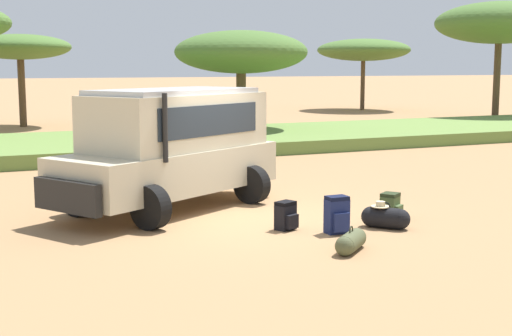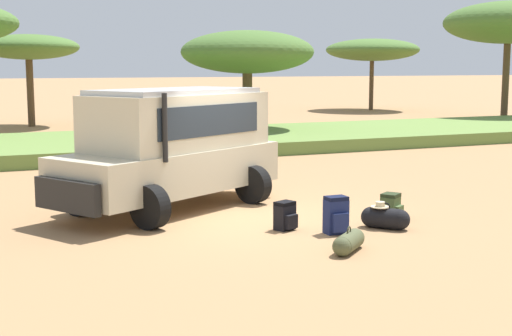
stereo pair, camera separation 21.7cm
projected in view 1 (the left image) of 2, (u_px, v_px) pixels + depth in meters
name	position (u px, v px, depth m)	size (l,w,h in m)	color
ground_plane	(249.00, 218.00, 13.67)	(320.00, 320.00, 0.00)	#9E754C
grass_bank	(109.00, 145.00, 24.26)	(120.00, 7.00, 0.44)	olive
safari_vehicle	(172.00, 146.00, 14.42)	(5.31, 4.06, 2.44)	beige
backpack_beside_front_wheel	(391.00, 207.00, 13.54)	(0.45, 0.47, 0.51)	#42562D
backpack_cluster_center	(286.00, 216.00, 12.69)	(0.42, 0.42, 0.51)	black
backpack_near_rear_wheel	(337.00, 215.00, 12.41)	(0.39, 0.38, 0.66)	navy
duffel_bag_low_black_case	(385.00, 217.00, 12.82)	(0.71, 0.78, 0.48)	black
duffel_bag_soft_canvas	(351.00, 242.00, 11.22)	(0.79, 0.72, 0.41)	#4C5133
acacia_tree_centre_back	(20.00, 47.00, 33.60)	(4.75, 5.17, 4.38)	brown
acacia_tree_right_mid	(241.00, 52.00, 27.91)	(5.21, 5.32, 4.27)	brown
acacia_tree_far_right	(363.00, 50.00, 46.45)	(5.90, 6.42, 4.64)	brown
acacia_tree_distant_right	(499.00, 23.00, 36.44)	(6.40, 6.69, 6.15)	brown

